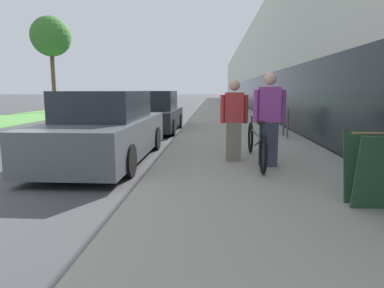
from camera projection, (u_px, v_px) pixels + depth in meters
sidewalk_slab at (224, 110)px, 25.26m from camera, size 3.77×70.00×0.16m
storefront_facade at (296, 72)px, 32.23m from camera, size 10.01×70.00×6.37m
lawn_strip at (92, 107)px, 29.93m from camera, size 4.17×70.00×0.03m
tandem_bicycle at (256, 143)px, 6.60m from camera, size 0.52×2.64×0.85m
person_rider at (269, 120)px, 6.18m from camera, size 0.58×0.23×1.69m
person_bystander at (234, 121)px, 6.65m from camera, size 0.53×0.21×1.57m
bike_rack_hoop at (286, 120)px, 10.11m from camera, size 0.05×0.60×0.84m
cruiser_bike_nearest at (267, 120)px, 11.68m from camera, size 0.52×1.72×0.84m
sandwich_board_sign at (374, 169)px, 4.06m from camera, size 0.56×0.56×0.90m
parked_sedan_curbside at (106, 129)px, 7.45m from camera, size 1.84×4.77×1.52m
vintage_roadster_curbside at (154, 113)px, 12.73m from camera, size 1.84×4.14×1.50m
street_tree_far at (51, 37)px, 23.06m from camera, size 2.66×2.66×6.44m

